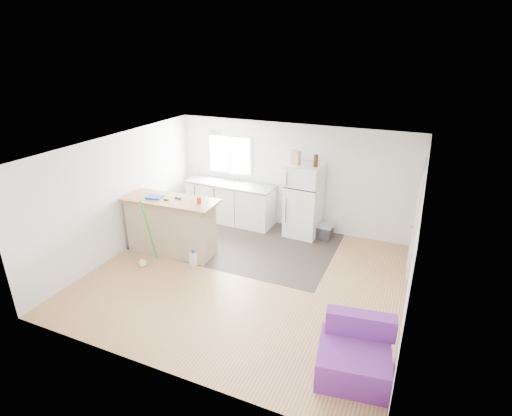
{
  "coord_description": "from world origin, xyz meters",
  "views": [
    {
      "loc": [
        2.7,
        -5.7,
        3.96
      ],
      "look_at": [
        -0.09,
        0.7,
        1.1
      ],
      "focal_mm": 28.0,
      "sensor_mm": 36.0,
      "label": 1
    }
  ],
  "objects": [
    {
      "name": "room",
      "position": [
        0.0,
        0.0,
        1.2
      ],
      "size": [
        5.51,
        5.01,
        2.41
      ],
      "color": "olive",
      "rests_on": "ground"
    },
    {
      "name": "vinyl_zone",
      "position": [
        -0.73,
        1.25,
        0.0
      ],
      "size": [
        4.05,
        2.5,
        0.0
      ],
      "primitive_type": "cube",
      "color": "#342B27",
      "rests_on": "floor"
    },
    {
      "name": "window",
      "position": [
        -1.55,
        2.49,
        1.55
      ],
      "size": [
        1.18,
        0.06,
        0.98
      ],
      "color": "white",
      "rests_on": "back_wall"
    },
    {
      "name": "interior_door",
      "position": [
        2.72,
        1.55,
        1.02
      ],
      "size": [
        0.11,
        0.92,
        2.1
      ],
      "color": "white",
      "rests_on": "right_wall"
    },
    {
      "name": "ceiling_fixture",
      "position": [
        -1.2,
        1.2,
        2.36
      ],
      "size": [
        0.3,
        0.3,
        0.07
      ],
      "primitive_type": "cylinder",
      "color": "white",
      "rests_on": "ceiling"
    },
    {
      "name": "kitchen_cabinets",
      "position": [
        -1.4,
        2.17,
        0.49
      ],
      "size": [
        2.18,
        0.75,
        1.25
      ],
      "rotation": [
        0.0,
        0.0,
        -0.04
      ],
      "color": "white",
      "rests_on": "floor"
    },
    {
      "name": "peninsula",
      "position": [
        -1.78,
        0.3,
        0.59
      ],
      "size": [
        1.93,
        0.82,
        1.17
      ],
      "rotation": [
        0.0,
        0.0,
        0.05
      ],
      "color": "tan",
      "rests_on": "floor"
    },
    {
      "name": "refrigerator",
      "position": [
        0.41,
        2.15,
        0.81
      ],
      "size": [
        0.75,
        0.72,
        1.62
      ],
      "rotation": [
        0.0,
        0.0,
        -0.06
      ],
      "color": "white",
      "rests_on": "floor"
    },
    {
      "name": "cooler",
      "position": [
        0.87,
        2.14,
        0.17
      ],
      "size": [
        0.48,
        0.36,
        0.34
      ],
      "rotation": [
        0.0,
        0.0,
        -0.13
      ],
      "color": "#29292B",
      "rests_on": "floor"
    },
    {
      "name": "purple_seat",
      "position": [
        2.25,
        -1.52,
        0.27
      ],
      "size": [
        1.01,
        0.97,
        0.74
      ],
      "rotation": [
        0.0,
        0.0,
        0.15
      ],
      "color": "#742D93",
      "rests_on": "floor"
    },
    {
      "name": "cleaner_jug",
      "position": [
        -1.11,
        0.0,
        0.14
      ],
      "size": [
        0.15,
        0.12,
        0.31
      ],
      "rotation": [
        0.0,
        0.0,
        -0.14
      ],
      "color": "white",
      "rests_on": "floor"
    },
    {
      "name": "mop",
      "position": [
        -1.95,
        -0.4,
        0.23
      ],
      "size": [
        0.25,
        0.39,
        1.4
      ],
      "rotation": [
        0.0,
        0.0,
        0.14
      ],
      "color": "green",
      "rests_on": "floor"
    },
    {
      "name": "red_cup",
      "position": [
        -1.11,
        0.33,
        1.23
      ],
      "size": [
        0.1,
        0.1,
        0.12
      ],
      "primitive_type": "cylinder",
      "rotation": [
        0.0,
        0.0,
        0.24
      ],
      "color": "red",
      "rests_on": "peninsula"
    },
    {
      "name": "blue_tray",
      "position": [
        -2.07,
        0.23,
        1.18
      ],
      "size": [
        0.33,
        0.27,
        0.04
      ],
      "primitive_type": "cube",
      "rotation": [
        0.0,
        0.0,
        0.17
      ],
      "color": "#123DAE",
      "rests_on": "peninsula"
    },
    {
      "name": "tool_a",
      "position": [
        -1.61,
        0.36,
        1.18
      ],
      "size": [
        0.15,
        0.09,
        0.03
      ],
      "primitive_type": "cube",
      "rotation": [
        0.0,
        0.0,
        -0.28
      ],
      "color": "black",
      "rests_on": "peninsula"
    },
    {
      "name": "tool_b",
      "position": [
        -1.78,
        0.21,
        1.18
      ],
      "size": [
        0.11,
        0.06,
        0.03
      ],
      "primitive_type": "cube",
      "rotation": [
        0.0,
        0.0,
        0.22
      ],
      "color": "black",
      "rests_on": "peninsula"
    },
    {
      "name": "cardboard_box",
      "position": [
        0.21,
        2.08,
        1.77
      ],
      "size": [
        0.22,
        0.17,
        0.3
      ],
      "primitive_type": "cube",
      "rotation": [
        0.0,
        0.0,
        -0.38
      ],
      "color": "tan",
      "rests_on": "refrigerator"
    },
    {
      "name": "bottle_left",
      "position": [
        0.63,
        2.08,
        1.74
      ],
      "size": [
        0.08,
        0.08,
        0.25
      ],
      "primitive_type": "cylinder",
      "rotation": [
        0.0,
        0.0,
        -0.21
      ],
      "color": "#3B220A",
      "rests_on": "refrigerator"
    },
    {
      "name": "bottle_right",
      "position": [
        0.64,
        2.12,
        1.74
      ],
      "size": [
        0.07,
        0.07,
        0.25
      ],
      "primitive_type": "cylinder",
      "rotation": [
        0.0,
        0.0,
        -0.07
      ],
      "color": "#3B220A",
      "rests_on": "refrigerator"
    }
  ]
}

